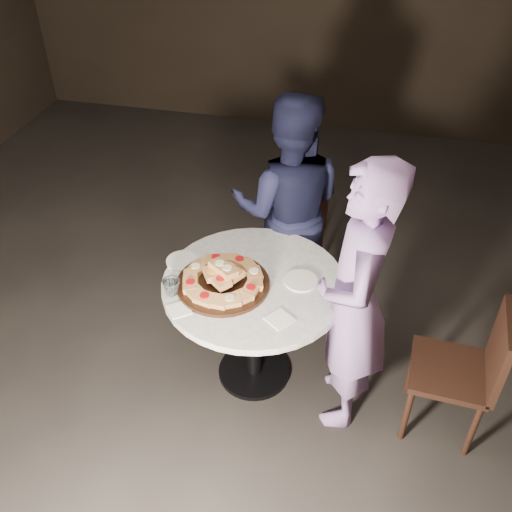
# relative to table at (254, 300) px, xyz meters

# --- Properties ---
(floor) EXTENTS (7.00, 7.00, 0.00)m
(floor) POSITION_rel_table_xyz_m (-0.12, -0.10, -0.58)
(floor) COLOR black
(floor) RESTS_ON ground
(table) EXTENTS (1.21, 1.21, 0.72)m
(table) POSITION_rel_table_xyz_m (0.00, 0.00, 0.00)
(table) COLOR black
(table) RESTS_ON ground
(serving_board) EXTENTS (0.54, 0.54, 0.02)m
(serving_board) POSITION_rel_table_xyz_m (-0.15, -0.06, 0.14)
(serving_board) COLOR black
(serving_board) RESTS_ON table
(focaccia_pile) EXTENTS (0.43, 0.42, 0.11)m
(focaccia_pile) POSITION_rel_table_xyz_m (-0.15, -0.06, 0.19)
(focaccia_pile) COLOR #B77F47
(focaccia_pile) RESTS_ON serving_board
(plate_left) EXTENTS (0.20, 0.20, 0.01)m
(plate_left) POSITION_rel_table_xyz_m (-0.41, 0.07, 0.14)
(plate_left) COLOR white
(plate_left) RESTS_ON table
(plate_right) EXTENTS (0.23, 0.23, 0.01)m
(plate_right) POSITION_rel_table_xyz_m (0.24, 0.06, 0.14)
(plate_right) COLOR white
(plate_right) RESTS_ON table
(water_glass) EXTENTS (0.11, 0.11, 0.08)m
(water_glass) POSITION_rel_table_xyz_m (-0.38, -0.18, 0.18)
(water_glass) COLOR silver
(water_glass) RESTS_ON table
(napkin_near) EXTENTS (0.14, 0.14, 0.01)m
(napkin_near) POSITION_rel_table_xyz_m (-0.31, -0.29, 0.14)
(napkin_near) COLOR white
(napkin_near) RESTS_ON table
(napkin_far) EXTENTS (0.16, 0.16, 0.01)m
(napkin_far) POSITION_rel_table_xyz_m (0.18, -0.24, 0.14)
(napkin_far) COLOR white
(napkin_far) RESTS_ON table
(chair_far) EXTENTS (0.43, 0.45, 0.83)m
(chair_far) POSITION_rel_table_xyz_m (0.06, 1.09, -0.10)
(chair_far) COLOR black
(chair_far) RESTS_ON ground
(chair_right) EXTENTS (0.42, 0.41, 0.82)m
(chair_right) POSITION_rel_table_xyz_m (1.12, -0.11, -0.11)
(chair_right) COLOR black
(chair_right) RESTS_ON ground
(diner_navy) EXTENTS (0.76, 0.62, 1.47)m
(diner_navy) POSITION_rel_table_xyz_m (0.05, 0.69, 0.15)
(diner_navy) COLOR black
(diner_navy) RESTS_ON ground
(diner_teal) EXTENTS (0.42, 0.59, 1.54)m
(diner_teal) POSITION_rel_table_xyz_m (0.52, -0.10, 0.19)
(diner_teal) COLOR #8369A6
(diner_teal) RESTS_ON ground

